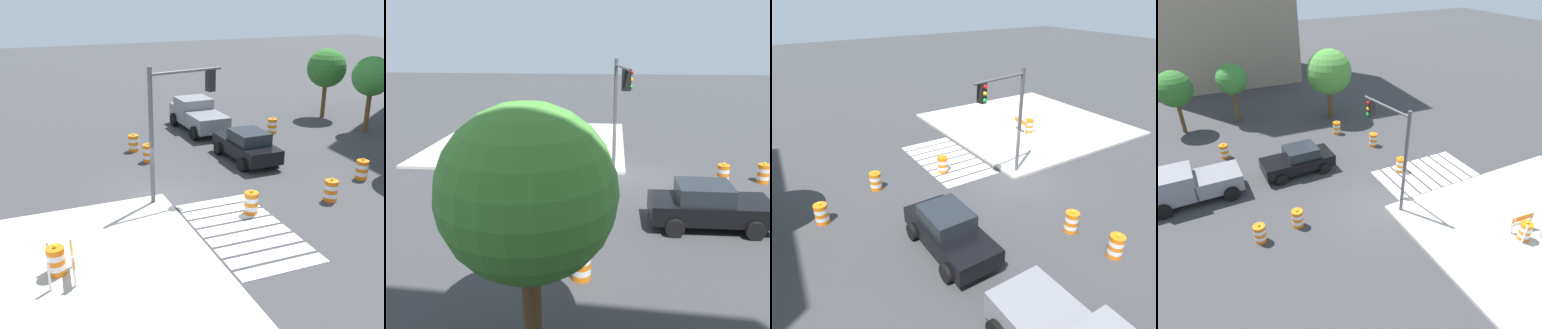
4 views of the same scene
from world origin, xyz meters
TOP-DOWN VIEW (x-y plane):
  - ground_plane at (0.00, 0.00)m, footprint 120.00×120.00m
  - crosswalk_stripes at (4.00, 1.80)m, footprint 5.85×3.20m
  - sports_car at (-2.81, 5.54)m, footprint 4.32×2.18m
  - pickup_truck at (-9.10, 5.38)m, footprint 5.17×2.39m
  - traffic_barrel_near_corner at (-6.47, 0.53)m, footprint 0.56×0.56m
  - traffic_barrel_crosswalk_end at (-4.55, 0.78)m, footprint 0.56×0.56m
  - traffic_barrel_median_near at (2.79, 2.73)m, footprint 0.56×0.56m
  - traffic_barrel_median_far at (-6.64, 9.37)m, footprint 0.56×0.56m
  - traffic_barrel_far_curb at (2.95, 6.42)m, footprint 0.56×0.56m
  - traffic_barrel_lane_center at (1.47, 9.31)m, footprint 0.56×0.56m
  - traffic_barrel_on_sidewalk at (4.52, -4.95)m, footprint 0.56×0.56m
  - construction_barricade at (4.85, -4.63)m, footprint 1.30×0.88m
  - traffic_light_pole at (0.41, 0.52)m, footprint 0.80×3.26m
  - street_tree_streetside_near at (-8.71, 14.62)m, footprint 2.59×2.59m
  - street_tree_streetside_mid at (-4.66, 14.84)m, footprint 2.35×2.35m
  - street_tree_streetside_far at (2.26, 12.27)m, footprint 3.49×3.49m

SIDE VIEW (x-z plane):
  - ground_plane at x=0.00m, z-range 0.00..0.00m
  - crosswalk_stripes at x=4.00m, z-range 0.00..0.02m
  - traffic_barrel_near_corner at x=-6.47m, z-range -0.06..0.96m
  - traffic_barrel_crosswalk_end at x=-4.55m, z-range -0.06..0.96m
  - traffic_barrel_median_near at x=2.79m, z-range -0.06..0.96m
  - traffic_barrel_median_far at x=-6.64m, z-range -0.06..0.96m
  - traffic_barrel_far_curb at x=2.95m, z-range -0.06..0.96m
  - traffic_barrel_lane_center at x=1.47m, z-range -0.06..0.96m
  - traffic_barrel_on_sidewalk at x=4.52m, z-range 0.09..1.11m
  - construction_barricade at x=4.85m, z-range 0.22..1.22m
  - sports_car at x=-2.81m, z-range 0.00..1.63m
  - pickup_truck at x=-9.10m, z-range 0.01..1.93m
  - street_tree_streetside_near at x=-8.71m, z-range 1.02..5.69m
  - street_tree_streetside_mid at x=-4.66m, z-range 1.11..5.74m
  - street_tree_streetside_far at x=2.26m, z-range 0.98..6.49m
  - traffic_light_pole at x=0.41m, z-range 1.16..6.66m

